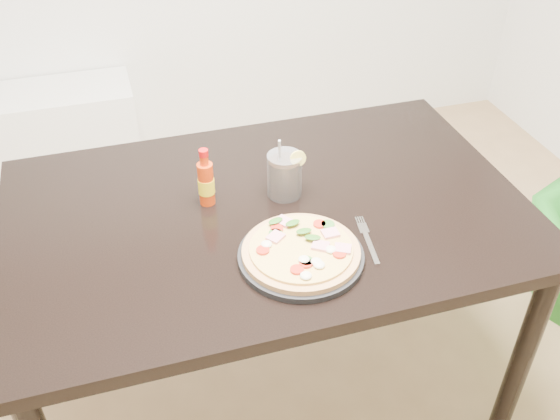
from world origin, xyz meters
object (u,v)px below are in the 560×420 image
object	(u,v)px
plate	(301,256)
fork	(367,238)
cola_cup	(285,176)
pizza	(301,250)
hot_sauce_bottle	(206,182)
dining_table	(268,231)

from	to	relation	value
plate	fork	bearing A→B (deg)	6.90
cola_cup	fork	size ratio (longest dim) A/B	0.98
fork	pizza	bearing A→B (deg)	-164.45
pizza	fork	bearing A→B (deg)	6.97
plate	fork	world-z (taller)	plate
pizza	hot_sauce_bottle	size ratio (longest dim) A/B	1.71
cola_cup	plate	bearing A→B (deg)	-98.78
dining_table	fork	size ratio (longest dim) A/B	7.43
pizza	fork	xyz separation A→B (m)	(0.18, 0.02, -0.02)
cola_cup	fork	xyz separation A→B (m)	(0.14, -0.25, -0.06)
dining_table	pizza	size ratio (longest dim) A/B	4.87
hot_sauce_bottle	plate	bearing A→B (deg)	-59.62
dining_table	plate	size ratio (longest dim) A/B	4.55
plate	fork	size ratio (longest dim) A/B	1.63
dining_table	hot_sauce_bottle	world-z (taller)	hot_sauce_bottle
dining_table	cola_cup	world-z (taller)	cola_cup
plate	cola_cup	distance (m)	0.28
hot_sauce_bottle	cola_cup	distance (m)	0.21
dining_table	fork	bearing A→B (deg)	-44.11
hot_sauce_bottle	cola_cup	xyz separation A→B (m)	(0.21, -0.02, -0.01)
dining_table	pizza	bearing A→B (deg)	-84.06
plate	hot_sauce_bottle	distance (m)	0.34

